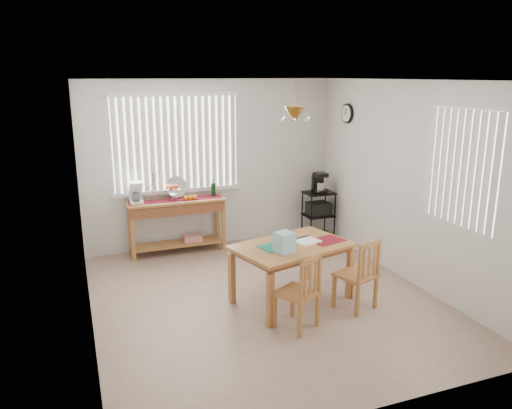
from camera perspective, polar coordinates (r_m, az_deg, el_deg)
name	(u,v)px	position (r m, az deg, el deg)	size (l,w,h in m)	color
ground	(264,299)	(6.21, 0.94, -10.76)	(4.00, 4.50, 0.01)	tan
room_shell	(265,162)	(5.71, 0.98, 4.88)	(4.20, 4.70, 2.70)	silver
sideboard	(177,213)	(7.66, -8.99, -0.98)	(1.47, 0.41, 0.83)	#B0743B
sideboard_items	(160,193)	(7.54, -10.97, 1.31)	(1.40, 0.35, 0.63)	maroon
wire_cart	(318,211)	(8.31, 7.14, -0.69)	(0.47, 0.37, 0.79)	black
cart_items	(319,183)	(8.21, 7.22, 2.47)	(0.19, 0.22, 0.33)	black
dining_table	(292,251)	(5.94, 4.13, -5.32)	(1.52, 1.19, 0.72)	#B0743B
table_items	(290,242)	(5.73, 3.90, -4.32)	(1.11, 0.51, 0.23)	#15765E
chair_left	(299,293)	(5.40, 4.99, -10.00)	(0.53, 0.53, 0.84)	#B0743B
chair_right	(358,275)	(5.92, 11.63, -7.88)	(0.51, 0.51, 0.86)	#B0743B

